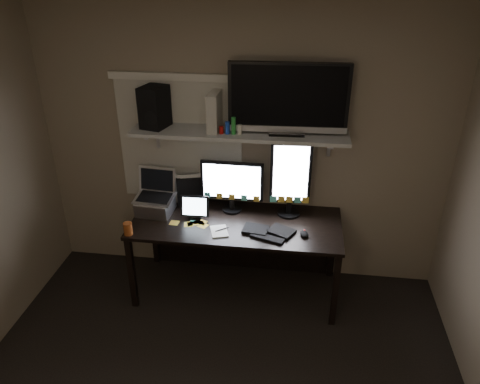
% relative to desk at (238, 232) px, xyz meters
% --- Properties ---
extents(ceiling, '(3.60, 3.60, 0.00)m').
position_rel_desk_xyz_m(ceiling, '(0.00, -1.55, 1.95)').
color(ceiling, silver).
rests_on(ceiling, back_wall).
extents(back_wall, '(3.60, 0.00, 3.60)m').
position_rel_desk_xyz_m(back_wall, '(0.00, 0.25, 0.70)').
color(back_wall, '#7C6B59').
rests_on(back_wall, floor).
extents(window_blinds, '(1.10, 0.02, 1.10)m').
position_rel_desk_xyz_m(window_blinds, '(-0.55, 0.24, 0.75)').
color(window_blinds, silver).
rests_on(window_blinds, back_wall).
extents(desk, '(1.80, 0.75, 0.73)m').
position_rel_desk_xyz_m(desk, '(0.00, 0.00, 0.00)').
color(desk, black).
rests_on(desk, floor).
extents(wall_shelf, '(1.80, 0.35, 0.03)m').
position_rel_desk_xyz_m(wall_shelf, '(0.00, 0.08, 0.91)').
color(wall_shelf, '#AAAAA5').
rests_on(wall_shelf, back_wall).
extents(monitor_landscape, '(0.55, 0.07, 0.48)m').
position_rel_desk_xyz_m(monitor_landscape, '(-0.06, 0.07, 0.42)').
color(monitor_landscape, black).
rests_on(monitor_landscape, desk).
extents(monitor_portrait, '(0.35, 0.09, 0.70)m').
position_rel_desk_xyz_m(monitor_portrait, '(0.44, 0.07, 0.52)').
color(monitor_portrait, black).
rests_on(monitor_portrait, desk).
extents(keyboard, '(0.46, 0.29, 0.03)m').
position_rel_desk_xyz_m(keyboard, '(0.29, -0.25, 0.19)').
color(keyboard, black).
rests_on(keyboard, desk).
extents(mouse, '(0.09, 0.11, 0.04)m').
position_rel_desk_xyz_m(mouse, '(0.58, -0.27, 0.19)').
color(mouse, black).
rests_on(mouse, desk).
extents(notepad, '(0.19, 0.22, 0.01)m').
position_rel_desk_xyz_m(notepad, '(-0.12, -0.30, 0.18)').
color(notepad, silver).
rests_on(notepad, desk).
extents(tablet, '(0.25, 0.11, 0.22)m').
position_rel_desk_xyz_m(tablet, '(-0.36, -0.10, 0.28)').
color(tablet, black).
rests_on(tablet, desk).
extents(file_sorter, '(0.25, 0.16, 0.29)m').
position_rel_desk_xyz_m(file_sorter, '(-0.47, 0.14, 0.32)').
color(file_sorter, black).
rests_on(file_sorter, desk).
extents(laptop, '(0.36, 0.30, 0.38)m').
position_rel_desk_xyz_m(laptop, '(-0.73, -0.07, 0.37)').
color(laptop, silver).
rests_on(laptop, desk).
extents(cup, '(0.09, 0.09, 0.11)m').
position_rel_desk_xyz_m(cup, '(-0.85, -0.44, 0.23)').
color(cup, '#98451B').
rests_on(cup, desk).
extents(sticky_notes, '(0.39, 0.33, 0.00)m').
position_rel_desk_xyz_m(sticky_notes, '(-0.39, -0.25, 0.18)').
color(sticky_notes, yellow).
rests_on(sticky_notes, desk).
extents(tv, '(0.96, 0.21, 0.57)m').
position_rel_desk_xyz_m(tv, '(0.39, 0.09, 1.21)').
color(tv, black).
rests_on(tv, wall_shelf).
extents(game_console, '(0.09, 0.27, 0.31)m').
position_rel_desk_xyz_m(game_console, '(-0.21, 0.10, 1.08)').
color(game_console, beige).
rests_on(game_console, wall_shelf).
extents(speaker, '(0.24, 0.27, 0.35)m').
position_rel_desk_xyz_m(speaker, '(-0.71, 0.10, 1.10)').
color(speaker, black).
rests_on(speaker, wall_shelf).
extents(bottles, '(0.23, 0.07, 0.14)m').
position_rel_desk_xyz_m(bottles, '(-0.06, 0.01, 1.00)').
color(bottles, '#A50F0C').
rests_on(bottles, wall_shelf).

